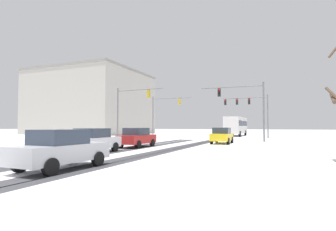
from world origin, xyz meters
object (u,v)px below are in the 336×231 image
at_px(traffic_signal_near_left, 130,104).
at_px(car_white_third, 94,141).
at_px(car_yellow_cab_lead, 222,136).
at_px(traffic_signal_far_right, 249,106).
at_px(car_silver_fourth, 61,149).
at_px(traffic_signal_near_right, 245,101).
at_px(office_building_far_left_block, 92,103).
at_px(bus_oncoming, 236,125).
at_px(traffic_signal_far_left, 163,109).
at_px(car_red_second, 137,137).

relative_size(traffic_signal_near_left, car_white_third, 1.57).
xyz_separation_m(car_yellow_cab_lead, car_white_third, (-5.94, -12.73, 0.00)).
relative_size(traffic_signal_far_right, car_silver_fourth, 1.60).
distance_m(traffic_signal_near_right, office_building_far_left_block, 42.81).
relative_size(car_yellow_cab_lead, car_silver_fourth, 0.99).
height_order(traffic_signal_far_right, car_white_third, traffic_signal_far_right).
height_order(car_silver_fourth, office_building_far_left_block, office_building_far_left_block).
bearing_deg(traffic_signal_far_right, car_silver_fourth, -97.14).
height_order(traffic_signal_near_right, car_silver_fourth, traffic_signal_near_right).
bearing_deg(car_yellow_cab_lead, bus_oncoming, 94.52).
bearing_deg(car_yellow_cab_lead, traffic_signal_far_left, 135.81).
distance_m(traffic_signal_far_left, car_silver_fourth, 30.91).
relative_size(traffic_signal_near_right, car_red_second, 1.65).
relative_size(traffic_signal_far_right, car_red_second, 1.62).
bearing_deg(car_white_third, car_silver_fourth, -62.85).
distance_m(car_red_second, car_silver_fourth, 11.60).
height_order(traffic_signal_near_left, car_red_second, traffic_signal_near_left).
bearing_deg(bus_oncoming, traffic_signal_near_right, -79.12).
xyz_separation_m(car_white_third, car_silver_fourth, (3.00, -5.85, 0.00)).
bearing_deg(bus_oncoming, car_red_second, -97.60).
bearing_deg(car_silver_fourth, car_yellow_cab_lead, 81.01).
xyz_separation_m(traffic_signal_near_left, traffic_signal_far_left, (0.02, 10.18, 0.00)).
relative_size(traffic_signal_near_left, bus_oncoming, 0.59).
bearing_deg(car_red_second, traffic_signal_near_left, 124.48).
xyz_separation_m(traffic_signal_near_left, bus_oncoming, (9.53, 21.60, -2.45)).
bearing_deg(traffic_signal_near_right, car_red_second, -127.55).
relative_size(traffic_signal_near_right, office_building_far_left_block, 0.30).
bearing_deg(car_red_second, traffic_signal_near_right, 52.45).
xyz_separation_m(traffic_signal_near_right, bus_oncoming, (-3.77, 19.64, -2.48)).
bearing_deg(car_red_second, traffic_signal_far_left, 106.88).
relative_size(traffic_signal_far_right, car_white_third, 1.61).
bearing_deg(office_building_far_left_block, car_silver_fourth, -52.71).
bearing_deg(car_silver_fourth, traffic_signal_near_right, 76.94).
height_order(traffic_signal_far_left, car_white_third, traffic_signal_far_left).
bearing_deg(traffic_signal_near_right, car_yellow_cab_lead, -126.21).
xyz_separation_m(traffic_signal_near_right, car_yellow_cab_lead, (-2.01, -2.74, -3.66)).
relative_size(traffic_signal_far_left, car_silver_fourth, 1.56).
height_order(traffic_signal_far_left, bus_oncoming, traffic_signal_far_left).
xyz_separation_m(traffic_signal_far_right, car_silver_fourth, (-4.19, -33.45, -3.99)).
height_order(car_red_second, car_white_third, same).
bearing_deg(traffic_signal_near_right, traffic_signal_far_left, 148.25).
bearing_deg(bus_oncoming, traffic_signal_far_left, -129.77).
bearing_deg(car_silver_fourth, bus_oncoming, 88.36).
height_order(traffic_signal_near_left, bus_oncoming, traffic_signal_near_left).
height_order(traffic_signal_far_left, car_yellow_cab_lead, traffic_signal_far_left).
xyz_separation_m(car_silver_fourth, bus_oncoming, (1.17, 40.97, 1.18)).
distance_m(traffic_signal_far_left, traffic_signal_near_right, 15.62).
bearing_deg(car_silver_fourth, office_building_far_left_block, 127.29).
relative_size(traffic_signal_far_left, bus_oncoming, 0.59).
height_order(car_yellow_cab_lead, car_silver_fourth, same).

